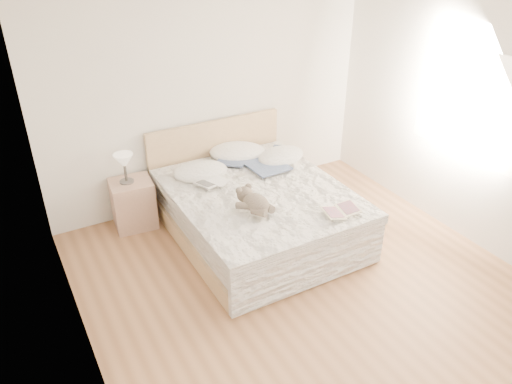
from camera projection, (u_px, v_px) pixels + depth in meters
floor at (317, 295)px, 4.69m from camera, size 4.00×4.50×0.00m
wall_back at (211, 91)px, 5.74m from camera, size 4.00×0.02×2.70m
wall_left at (72, 235)px, 3.18m from camera, size 0.02×4.50×2.70m
wall_right at (493, 122)px, 4.87m from camera, size 0.02×4.50×2.70m
window at (469, 104)px, 5.05m from camera, size 0.02×1.30×1.10m
bed at (255, 210)px, 5.44m from camera, size 1.72×2.14×1.00m
nightstand at (133, 204)px, 5.61m from camera, size 0.49×0.44×0.56m
table_lamp at (124, 162)px, 5.35m from camera, size 0.27×0.27×0.34m
pillow_left at (201, 171)px, 5.52m from camera, size 0.67×0.52×0.18m
pillow_middle at (238, 152)px, 5.96m from camera, size 0.81×0.72×0.20m
pillow_right at (281, 156)px, 5.86m from camera, size 0.66×0.51×0.18m
blouse at (263, 163)px, 5.72m from camera, size 0.68×0.72×0.03m
photo_book at (212, 183)px, 5.30m from camera, size 0.38×0.32×0.02m
childrens_book at (341, 211)px, 4.80m from camera, size 0.41×0.32×0.02m
teddy_bear at (256, 210)px, 4.79m from camera, size 0.36×0.44×0.20m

